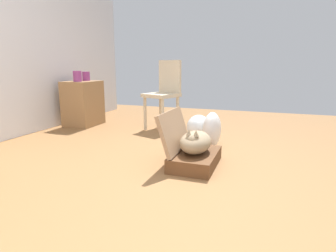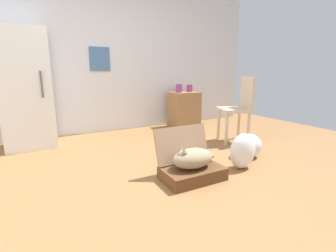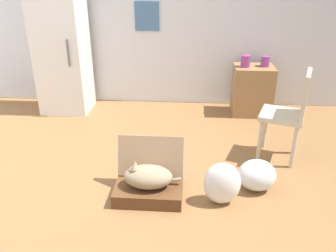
{
  "view_description": "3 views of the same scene",
  "coord_description": "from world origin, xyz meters",
  "px_view_note": "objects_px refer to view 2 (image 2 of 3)",
  "views": [
    {
      "loc": [
        -2.1,
        -0.87,
        0.92
      ],
      "look_at": [
        0.66,
        0.12,
        0.29
      ],
      "focal_mm": 30.16,
      "sensor_mm": 36.0,
      "label": 1
    },
    {
      "loc": [
        -0.96,
        -2.16,
        1.08
      ],
      "look_at": [
        0.39,
        0.33,
        0.44
      ],
      "focal_mm": 25.86,
      "sensor_mm": 36.0,
      "label": 2
    },
    {
      "loc": [
        0.72,
        -2.88,
        1.96
      ],
      "look_at": [
        0.5,
        0.15,
        0.54
      ],
      "focal_mm": 37.37,
      "sensor_mm": 36.0,
      "label": 3
    }
  ],
  "objects_px": {
    "plastic_bag_white": "(243,151)",
    "vase_short": "(190,88)",
    "suitcase_base": "(192,173)",
    "cat": "(192,158)",
    "chair": "(239,107)",
    "vase_tall": "(179,88)",
    "plastic_bag_clear": "(248,146)",
    "refrigerator": "(26,90)",
    "side_table": "(184,109)"
  },
  "relations": [
    {
      "from": "plastic_bag_white",
      "to": "vase_short",
      "type": "xyz_separation_m",
      "value": [
        0.69,
        2.15,
        0.55
      ]
    },
    {
      "from": "suitcase_base",
      "to": "cat",
      "type": "height_order",
      "value": "cat"
    },
    {
      "from": "suitcase_base",
      "to": "chair",
      "type": "distance_m",
      "value": 1.69
    },
    {
      "from": "plastic_bag_white",
      "to": "vase_tall",
      "type": "height_order",
      "value": "vase_tall"
    },
    {
      "from": "cat",
      "to": "vase_short",
      "type": "xyz_separation_m",
      "value": [
        1.36,
        2.12,
        0.52
      ]
    },
    {
      "from": "plastic_bag_clear",
      "to": "refrigerator",
      "type": "distance_m",
      "value": 3.13
    },
    {
      "from": "plastic_bag_white",
      "to": "plastic_bag_clear",
      "type": "relative_size",
      "value": 1.14
    },
    {
      "from": "refrigerator",
      "to": "vase_tall",
      "type": "bearing_deg",
      "value": 0.49
    },
    {
      "from": "suitcase_base",
      "to": "cat",
      "type": "xyz_separation_m",
      "value": [
        -0.01,
        0.0,
        0.17
      ]
    },
    {
      "from": "vase_tall",
      "to": "vase_short",
      "type": "relative_size",
      "value": 1.12
    },
    {
      "from": "plastic_bag_clear",
      "to": "chair",
      "type": "bearing_deg",
      "value": 57.39
    },
    {
      "from": "suitcase_base",
      "to": "vase_short",
      "type": "bearing_deg",
      "value": 57.58
    },
    {
      "from": "cat",
      "to": "plastic_bag_clear",
      "type": "bearing_deg",
      "value": 11.96
    },
    {
      "from": "refrigerator",
      "to": "side_table",
      "type": "xyz_separation_m",
      "value": [
        2.65,
        0.05,
        -0.48
      ]
    },
    {
      "from": "plastic_bag_white",
      "to": "chair",
      "type": "xyz_separation_m",
      "value": [
        0.74,
        0.85,
        0.35
      ]
    },
    {
      "from": "plastic_bag_clear",
      "to": "side_table",
      "type": "bearing_deg",
      "value": 83.66
    },
    {
      "from": "vase_tall",
      "to": "plastic_bag_white",
      "type": "bearing_deg",
      "value": -101.31
    },
    {
      "from": "refrigerator",
      "to": "vase_short",
      "type": "distance_m",
      "value": 2.79
    },
    {
      "from": "plastic_bag_white",
      "to": "refrigerator",
      "type": "height_order",
      "value": "refrigerator"
    },
    {
      "from": "side_table",
      "to": "vase_short",
      "type": "bearing_deg",
      "value": 5.14
    },
    {
      "from": "vase_short",
      "to": "cat",
      "type": "bearing_deg",
      "value": -122.57
    },
    {
      "from": "cat",
      "to": "plastic_bag_white",
      "type": "bearing_deg",
      "value": -2.12
    },
    {
      "from": "plastic_bag_white",
      "to": "cat",
      "type": "bearing_deg",
      "value": 177.88
    },
    {
      "from": "plastic_bag_white",
      "to": "vase_tall",
      "type": "xyz_separation_m",
      "value": [
        0.42,
        2.11,
        0.56
      ]
    },
    {
      "from": "cat",
      "to": "vase_short",
      "type": "distance_m",
      "value": 2.57
    },
    {
      "from": "vase_short",
      "to": "chair",
      "type": "bearing_deg",
      "value": -88.06
    },
    {
      "from": "plastic_bag_white",
      "to": "plastic_bag_clear",
      "type": "bearing_deg",
      "value": 34.59
    },
    {
      "from": "refrigerator",
      "to": "vase_tall",
      "type": "height_order",
      "value": "refrigerator"
    },
    {
      "from": "suitcase_base",
      "to": "plastic_bag_white",
      "type": "height_order",
      "value": "plastic_bag_white"
    },
    {
      "from": "suitcase_base",
      "to": "vase_short",
      "type": "relative_size",
      "value": 4.37
    },
    {
      "from": "plastic_bag_clear",
      "to": "vase_tall",
      "type": "height_order",
      "value": "vase_tall"
    },
    {
      "from": "cat",
      "to": "side_table",
      "type": "xyz_separation_m",
      "value": [
        1.22,
        2.11,
        0.11
      ]
    },
    {
      "from": "suitcase_base",
      "to": "chair",
      "type": "relative_size",
      "value": 0.62
    },
    {
      "from": "side_table",
      "to": "vase_tall",
      "type": "bearing_deg",
      "value": -168.04
    },
    {
      "from": "plastic_bag_clear",
      "to": "cat",
      "type": "bearing_deg",
      "value": -168.04
    },
    {
      "from": "refrigerator",
      "to": "vase_tall",
      "type": "xyz_separation_m",
      "value": [
        2.51,
        0.02,
        -0.06
      ]
    },
    {
      "from": "suitcase_base",
      "to": "refrigerator",
      "type": "relative_size",
      "value": 0.37
    },
    {
      "from": "cat",
      "to": "refrigerator",
      "type": "height_order",
      "value": "refrigerator"
    },
    {
      "from": "plastic_bag_clear",
      "to": "chair",
      "type": "distance_m",
      "value": 0.82
    },
    {
      "from": "suitcase_base",
      "to": "refrigerator",
      "type": "distance_m",
      "value": 2.63
    },
    {
      "from": "cat",
      "to": "vase_short",
      "type": "bearing_deg",
      "value": 57.43
    },
    {
      "from": "cat",
      "to": "plastic_bag_clear",
      "type": "relative_size",
      "value": 1.45
    },
    {
      "from": "refrigerator",
      "to": "plastic_bag_white",
      "type": "bearing_deg",
      "value": -44.89
    },
    {
      "from": "cat",
      "to": "plastic_bag_white",
      "type": "distance_m",
      "value": 0.67
    },
    {
      "from": "plastic_bag_clear",
      "to": "chair",
      "type": "xyz_separation_m",
      "value": [
        0.39,
        0.61,
        0.4
      ]
    },
    {
      "from": "vase_tall",
      "to": "vase_short",
      "type": "height_order",
      "value": "vase_tall"
    },
    {
      "from": "plastic_bag_white",
      "to": "chair",
      "type": "relative_size",
      "value": 0.41
    },
    {
      "from": "plastic_bag_clear",
      "to": "vase_tall",
      "type": "bearing_deg",
      "value": 87.69
    },
    {
      "from": "vase_short",
      "to": "side_table",
      "type": "bearing_deg",
      "value": -174.86
    },
    {
      "from": "plastic_bag_clear",
      "to": "vase_short",
      "type": "height_order",
      "value": "vase_short"
    }
  ]
}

